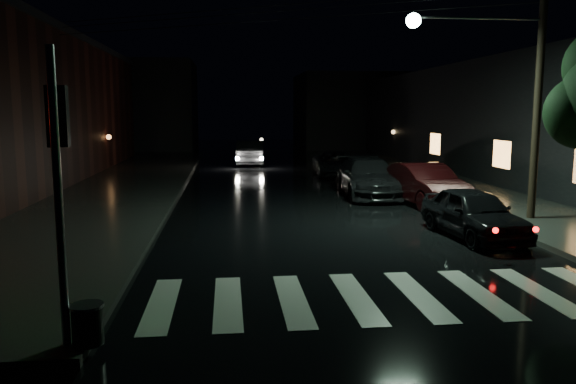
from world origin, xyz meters
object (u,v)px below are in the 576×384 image
object	(u,v)px
parked_car_d	(335,164)
parked_car_b	(425,184)
oncoming_car	(250,153)
parked_car_c	(368,177)
parked_car_a	(474,213)

from	to	relation	value
parked_car_d	parked_car_b	bearing A→B (deg)	-77.90
parked_car_d	oncoming_car	size ratio (longest dim) A/B	0.97
parked_car_b	parked_car_c	xyz separation A→B (m)	(-1.51, 2.48, 0.01)
parked_car_c	oncoming_car	size ratio (longest dim) A/B	1.11
parked_car_a	parked_car_c	world-z (taller)	parked_car_c
parked_car_b	oncoming_car	distance (m)	17.55
parked_car_b	parked_car_d	size ratio (longest dim) A/B	1.00
oncoming_car	parked_car_a	bearing A→B (deg)	107.10
parked_car_c	parked_car_d	xyz separation A→B (m)	(0.00, 7.18, -0.13)
parked_car_b	parked_car_c	distance (m)	2.91
parked_car_a	parked_car_b	xyz separation A→B (m)	(0.55, 5.44, 0.08)
parked_car_d	oncoming_car	world-z (taller)	oncoming_car
parked_car_a	parked_car_b	bearing A→B (deg)	79.61
parked_car_b	parked_car_c	world-z (taller)	parked_car_c
parked_car_a	oncoming_car	bearing A→B (deg)	98.80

